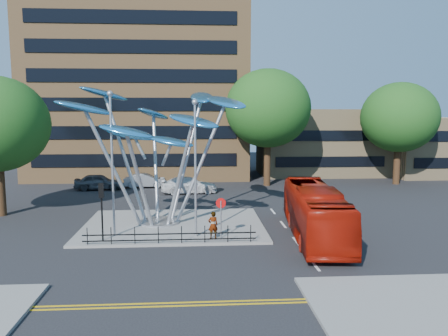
{
  "coord_description": "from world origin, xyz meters",
  "views": [
    {
      "loc": [
        0.51,
        -22.96,
        7.71
      ],
      "look_at": [
        2.28,
        4.0,
        4.22
      ],
      "focal_mm": 35.0,
      "sensor_mm": 36.0,
      "label": 1
    }
  ],
  "objects": [
    {
      "name": "parked_car_mid",
      "position": [
        -4.62,
        21.6,
        0.71
      ],
      "size": [
        4.33,
        1.55,
        1.42
      ],
      "primitive_type": "imported",
      "rotation": [
        0.0,
        0.0,
        1.58
      ],
      "color": "#A5A8AD",
      "rests_on": "ground"
    },
    {
      "name": "street_lamp_right",
      "position": [
        0.5,
        3.0,
        5.09
      ],
      "size": [
        0.36,
        0.36,
        8.3
      ],
      "color": "#9EA0A5",
      "rests_on": "traffic_island"
    },
    {
      "name": "parked_car_right",
      "position": [
        -0.12,
        18.16,
        0.77
      ],
      "size": [
        5.56,
        2.87,
        1.54
      ],
      "primitive_type": "imported",
      "rotation": [
        0.0,
        0.0,
        1.71
      ],
      "color": "silver",
      "rests_on": "ground"
    },
    {
      "name": "low_building_far",
      "position": [
        30.0,
        28.0,
        3.5
      ],
      "size": [
        12.0,
        8.0,
        7.0
      ],
      "primitive_type": "cube",
      "color": "tan",
      "rests_on": "ground"
    },
    {
      "name": "double_yellow_far",
      "position": [
        0.0,
        -6.3,
        0.01
      ],
      "size": [
        40.0,
        0.12,
        0.01
      ],
      "primitive_type": "cube",
      "color": "gold",
      "rests_on": "ground"
    },
    {
      "name": "traffic_light_island",
      "position": [
        -5.0,
        2.5,
        2.61
      ],
      "size": [
        0.28,
        0.18,
        3.42
      ],
      "color": "black",
      "rests_on": "traffic_island"
    },
    {
      "name": "red_bus",
      "position": [
        7.82,
        2.91,
        1.58
      ],
      "size": [
        3.79,
        11.58,
        3.17
      ],
      "primitive_type": "imported",
      "rotation": [
        0.0,
        0.0,
        -0.1
      ],
      "color": "#9A1407",
      "rests_on": "ground"
    },
    {
      "name": "tree_right",
      "position": [
        8.0,
        22.0,
        8.04
      ],
      "size": [
        8.8,
        8.8,
        12.11
      ],
      "color": "black",
      "rests_on": "ground"
    },
    {
      "name": "leaf_sculpture",
      "position": [
        -2.07,
        6.68,
        6.87
      ],
      "size": [
        12.72,
        9.54,
        9.51
      ],
      "color": "#9EA0A5",
      "rests_on": "traffic_island"
    },
    {
      "name": "brick_tower",
      "position": [
        -6.0,
        32.0,
        15.0
      ],
      "size": [
        25.0,
        15.0,
        30.0
      ],
      "primitive_type": "cube",
      "color": "#996F43",
      "rests_on": "ground"
    },
    {
      "name": "ground",
      "position": [
        0.0,
        0.0,
        0.0
      ],
      "size": [
        120.0,
        120.0,
        0.0
      ],
      "primitive_type": "plane",
      "color": "black",
      "rests_on": "ground"
    },
    {
      "name": "pedestrian_railing_front",
      "position": [
        -1.0,
        1.7,
        0.55
      ],
      "size": [
        10.0,
        0.06,
        1.0
      ],
      "color": "black",
      "rests_on": "traffic_island"
    },
    {
      "name": "traffic_island",
      "position": [
        -1.0,
        6.0,
        0.07
      ],
      "size": [
        12.0,
        9.0,
        0.15
      ],
      "primitive_type": "cube",
      "color": "slate",
      "rests_on": "ground"
    },
    {
      "name": "pedestrian",
      "position": [
        1.52,
        2.5,
        0.98
      ],
      "size": [
        0.67,
        0.51,
        1.65
      ],
      "primitive_type": "imported",
      "rotation": [
        0.0,
        0.0,
        3.34
      ],
      "color": "gray",
      "rests_on": "traffic_island"
    },
    {
      "name": "tree_far",
      "position": [
        22.0,
        22.0,
        7.11
      ],
      "size": [
        8.0,
        8.0,
        10.81
      ],
      "color": "black",
      "rests_on": "ground"
    },
    {
      "name": "parked_car_left",
      "position": [
        -9.12,
        20.59,
        0.79
      ],
      "size": [
        4.76,
        2.17,
        1.58
      ],
      "primitive_type": "imported",
      "rotation": [
        0.0,
        0.0,
        1.64
      ],
      "color": "#45484D",
      "rests_on": "ground"
    },
    {
      "name": "no_entry_sign_island",
      "position": [
        2.0,
        2.52,
        1.82
      ],
      "size": [
        0.6,
        0.1,
        2.45
      ],
      "color": "#9EA0A5",
      "rests_on": "traffic_island"
    },
    {
      "name": "street_lamp_left",
      "position": [
        -4.5,
        3.5,
        5.36
      ],
      "size": [
        0.36,
        0.36,
        8.8
      ],
      "color": "#9EA0A5",
      "rests_on": "traffic_island"
    },
    {
      "name": "low_building_near",
      "position": [
        16.0,
        30.0,
        4.0
      ],
      "size": [
        15.0,
        8.0,
        8.0
      ],
      "primitive_type": "cube",
      "color": "tan",
      "rests_on": "ground"
    },
    {
      "name": "double_yellow_near",
      "position": [
        0.0,
        -6.0,
        0.01
      ],
      "size": [
        40.0,
        0.12,
        0.01
      ],
      "primitive_type": "cube",
      "color": "gold",
      "rests_on": "ground"
    }
  ]
}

